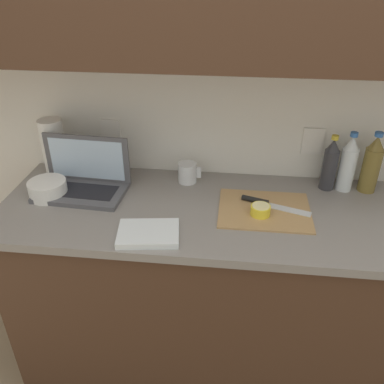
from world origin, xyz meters
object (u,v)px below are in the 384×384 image
(knife, at_px, (264,203))
(bottle_water_clear, at_px, (330,165))
(laptop, at_px, (84,179))
(lemon_half_cut, at_px, (260,210))
(cutting_board, at_px, (264,210))
(bowl_white, at_px, (48,189))
(bottle_oil_tall, at_px, (348,164))
(measuring_cup, at_px, (188,173))
(bottle_green_soda, at_px, (372,165))
(paper_towel_roll, at_px, (54,147))

(knife, distance_m, bottle_water_clear, 0.34)
(laptop, relative_size, lemon_half_cut, 4.97)
(cutting_board, xyz_separation_m, bottle_water_clear, (0.27, 0.22, 0.11))
(knife, height_order, bowl_white, bowl_white)
(bowl_white, bearing_deg, bottle_oil_tall, 9.43)
(laptop, bearing_deg, measuring_cup, 19.75)
(laptop, xyz_separation_m, measuring_cup, (0.43, 0.13, -0.01))
(laptop, bearing_deg, bottle_oil_tall, 10.47)
(laptop, height_order, knife, laptop)
(bowl_white, bearing_deg, bottle_green_soda, 8.76)
(laptop, height_order, bottle_green_soda, bottle_green_soda)
(knife, bearing_deg, paper_towel_roll, -173.43)
(paper_towel_roll, bearing_deg, bottle_green_soda, -0.47)
(measuring_cup, xyz_separation_m, paper_towel_roll, (-0.61, 0.02, 0.08))
(bottle_water_clear, distance_m, paper_towel_roll, 1.22)
(laptop, distance_m, lemon_half_cut, 0.76)
(knife, relative_size, bowl_white, 1.76)
(bottle_green_soda, bearing_deg, paper_towel_roll, 179.53)
(knife, bearing_deg, bottle_water_clear, 51.33)
(knife, height_order, measuring_cup, measuring_cup)
(cutting_board, distance_m, bottle_green_soda, 0.51)
(lemon_half_cut, relative_size, measuring_cup, 0.75)
(knife, relative_size, measuring_cup, 2.70)
(paper_towel_roll, bearing_deg, bottle_oil_tall, -0.50)
(laptop, distance_m, bowl_white, 0.15)
(knife, bearing_deg, cutting_board, -67.91)
(lemon_half_cut, xyz_separation_m, measuring_cup, (-0.31, 0.24, 0.02))
(bottle_green_soda, relative_size, bottle_oil_tall, 1.02)
(paper_towel_roll, bearing_deg, bowl_white, -77.13)
(bottle_green_soda, distance_m, measuring_cup, 0.78)
(knife, distance_m, bowl_white, 0.90)
(cutting_board, bearing_deg, knife, 94.02)
(measuring_cup, bearing_deg, laptop, -163.59)
(laptop, distance_m, bottle_oil_tall, 1.12)
(bottle_water_clear, relative_size, bowl_white, 1.57)
(laptop, height_order, cutting_board, laptop)
(lemon_half_cut, height_order, measuring_cup, measuring_cup)
(lemon_half_cut, bearing_deg, paper_towel_roll, 163.90)
(laptop, xyz_separation_m, bottle_green_soda, (1.21, 0.14, 0.07))
(bottle_oil_tall, distance_m, paper_towel_roll, 1.29)
(cutting_board, relative_size, bottle_oil_tall, 1.38)
(laptop, relative_size, bottle_oil_tall, 1.46)
(laptop, bearing_deg, cutting_board, -2.49)
(paper_towel_roll, bearing_deg, lemon_half_cut, -16.10)
(cutting_board, xyz_separation_m, measuring_cup, (-0.33, 0.21, 0.04))
(bottle_green_soda, height_order, measuring_cup, bottle_green_soda)
(cutting_board, relative_size, bottle_water_clear, 1.47)
(laptop, xyz_separation_m, cutting_board, (0.76, -0.08, -0.05))
(lemon_half_cut, height_order, bottle_water_clear, bottle_water_clear)
(knife, xyz_separation_m, bottle_oil_tall, (0.35, 0.18, 0.10))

